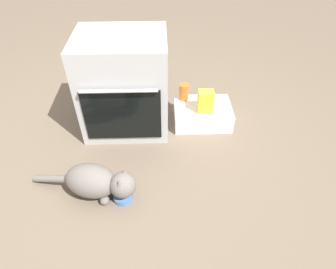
{
  "coord_description": "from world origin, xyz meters",
  "views": [
    {
      "loc": [
        0.28,
        -1.47,
        1.57
      ],
      "look_at": [
        0.32,
        0.0,
        0.25
      ],
      "focal_mm": 30.98,
      "sensor_mm": 36.0,
      "label": 1
    }
  ],
  "objects_px": {
    "pantry_cabinet": "(202,114)",
    "cat": "(97,182)",
    "sauce_jar": "(184,92)",
    "oven": "(125,85)",
    "snack_bag": "(205,101)",
    "food_bowl": "(123,196)"
  },
  "relations": [
    {
      "from": "oven",
      "to": "food_bowl",
      "type": "height_order",
      "value": "oven"
    },
    {
      "from": "food_bowl",
      "to": "pantry_cabinet",
      "type": "bearing_deg",
      "value": 52.28
    },
    {
      "from": "oven",
      "to": "snack_bag",
      "type": "height_order",
      "value": "oven"
    },
    {
      "from": "food_bowl",
      "to": "cat",
      "type": "relative_size",
      "value": 0.18
    },
    {
      "from": "cat",
      "to": "snack_bag",
      "type": "xyz_separation_m",
      "value": [
        0.76,
        0.68,
        0.12
      ]
    },
    {
      "from": "snack_bag",
      "to": "sauce_jar",
      "type": "height_order",
      "value": "snack_bag"
    },
    {
      "from": "oven",
      "to": "pantry_cabinet",
      "type": "bearing_deg",
      "value": 0.78
    },
    {
      "from": "pantry_cabinet",
      "to": "cat",
      "type": "relative_size",
      "value": 0.65
    },
    {
      "from": "pantry_cabinet",
      "to": "food_bowl",
      "type": "xyz_separation_m",
      "value": [
        -0.6,
        -0.78,
        -0.05
      ]
    },
    {
      "from": "food_bowl",
      "to": "sauce_jar",
      "type": "height_order",
      "value": "sauce_jar"
    },
    {
      "from": "sauce_jar",
      "to": "snack_bag",
      "type": "bearing_deg",
      "value": -46.74
    },
    {
      "from": "pantry_cabinet",
      "to": "food_bowl",
      "type": "relative_size",
      "value": 3.59
    },
    {
      "from": "pantry_cabinet",
      "to": "snack_bag",
      "type": "xyz_separation_m",
      "value": [
        0.0,
        -0.06,
        0.17
      ]
    },
    {
      "from": "oven",
      "to": "sauce_jar",
      "type": "relative_size",
      "value": 5.43
    },
    {
      "from": "pantry_cabinet",
      "to": "cat",
      "type": "distance_m",
      "value": 1.06
    },
    {
      "from": "pantry_cabinet",
      "to": "snack_bag",
      "type": "distance_m",
      "value": 0.18
    },
    {
      "from": "snack_bag",
      "to": "food_bowl",
      "type": "bearing_deg",
      "value": -130.14
    },
    {
      "from": "pantry_cabinet",
      "to": "food_bowl",
      "type": "bearing_deg",
      "value": -127.72
    },
    {
      "from": "cat",
      "to": "sauce_jar",
      "type": "relative_size",
      "value": 5.09
    },
    {
      "from": "cat",
      "to": "sauce_jar",
      "type": "bearing_deg",
      "value": 68.79
    },
    {
      "from": "oven",
      "to": "food_bowl",
      "type": "bearing_deg",
      "value": -88.79
    },
    {
      "from": "oven",
      "to": "pantry_cabinet",
      "type": "distance_m",
      "value": 0.69
    }
  ]
}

